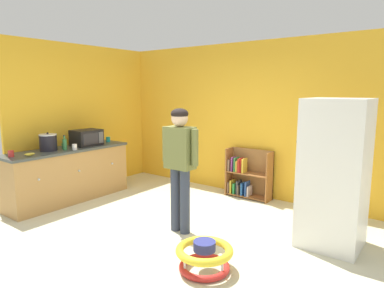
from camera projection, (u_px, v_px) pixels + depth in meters
ground_plane at (158, 235)px, 4.41m from camera, size 12.00×12.00×0.00m
back_wall at (246, 120)px, 6.04m from camera, size 5.20×0.06×2.70m
left_side_wall at (83, 118)px, 6.40m from camera, size 0.06×2.99×2.70m
kitchen_counter at (68, 174)px, 5.76m from camera, size 0.65×2.12×0.90m
refrigerator at (334, 174)px, 4.01m from camera, size 0.73×0.68×1.78m
bookshelf at (246, 176)px, 5.96m from camera, size 0.80×0.28×0.85m
standing_person at (180, 158)px, 4.38m from camera, size 0.57×0.22×1.64m
baby_walker at (204, 256)px, 3.53m from camera, size 0.60×0.60×0.32m
microwave at (87, 138)px, 5.97m from camera, size 0.37×0.48×0.28m
crock_pot at (48, 142)px, 5.46m from camera, size 0.28×0.28×0.30m
banana_bunch at (30, 154)px, 5.03m from camera, size 0.12×0.16×0.04m
green_glass_bottle at (65, 144)px, 5.53m from camera, size 0.07×0.07×0.25m
red_cup at (11, 154)px, 4.96m from camera, size 0.08×0.08×0.09m
teal_cup at (108, 139)px, 6.41m from camera, size 0.08×0.08×0.09m
white_cup at (75, 147)px, 5.55m from camera, size 0.08×0.08×0.09m
orange_cup at (101, 139)px, 6.40m from camera, size 0.08×0.08×0.09m
green_cup at (64, 146)px, 5.65m from camera, size 0.08×0.08×0.09m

